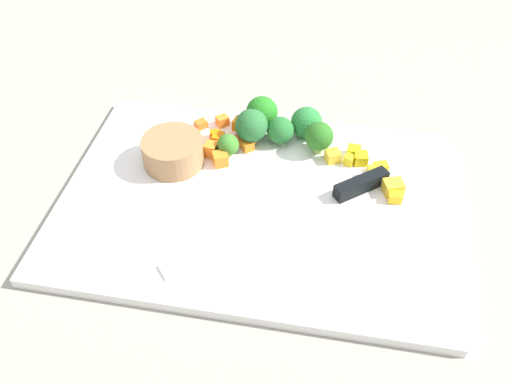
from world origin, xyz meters
name	(u,v)px	position (x,y,z in m)	size (l,w,h in m)	color
ground_plane	(256,206)	(0.00, 0.00, 0.00)	(4.00, 4.00, 0.00)	gray
cutting_board	(256,202)	(0.00, 0.00, 0.01)	(0.44, 0.31, 0.01)	white
prep_bowl	(173,152)	(0.11, -0.04, 0.03)	(0.07, 0.07, 0.03)	#9A7048
chef_knife	(320,203)	(-0.07, 0.00, 0.02)	(0.23, 0.19, 0.02)	silver
carrot_dice_0	(222,121)	(0.07, -0.13, 0.02)	(0.02, 0.01, 0.01)	orange
carrot_dice_1	(220,159)	(0.05, -0.05, 0.02)	(0.02, 0.02, 0.02)	orange
carrot_dice_2	(240,124)	(0.04, -0.12, 0.02)	(0.02, 0.02, 0.01)	orange
carrot_dice_3	(211,150)	(0.07, -0.06, 0.02)	(0.02, 0.01, 0.02)	orange
carrot_dice_4	(240,140)	(0.04, -0.09, 0.02)	(0.01, 0.01, 0.01)	orange
carrot_dice_5	(197,136)	(0.09, -0.09, 0.02)	(0.01, 0.01, 0.01)	orange
carrot_dice_6	(201,124)	(0.09, -0.12, 0.02)	(0.01, 0.01, 0.01)	orange
carrot_dice_7	(215,134)	(0.07, -0.10, 0.02)	(0.01, 0.01, 0.01)	orange
carrot_dice_8	(219,147)	(0.06, -0.07, 0.02)	(0.01, 0.01, 0.01)	orange
carrot_dice_9	(247,145)	(0.03, -0.08, 0.02)	(0.02, 0.01, 0.01)	orange
carrot_dice_10	(218,139)	(0.06, -0.09, 0.02)	(0.01, 0.02, 0.01)	orange
pepper_dice_0	(361,158)	(-0.11, -0.08, 0.02)	(0.02, 0.02, 0.01)	yellow
pepper_dice_1	(381,168)	(-0.14, -0.07, 0.02)	(0.02, 0.01, 0.01)	yellow
pepper_dice_2	(393,187)	(-0.15, -0.04, 0.02)	(0.02, 0.02, 0.02)	yellow
pepper_dice_3	(395,197)	(-0.16, -0.02, 0.02)	(0.01, 0.02, 0.01)	yellow
pepper_dice_4	(375,174)	(-0.13, -0.06, 0.02)	(0.02, 0.02, 0.01)	yellow
pepper_dice_5	(349,160)	(-0.10, -0.08, 0.02)	(0.01, 0.01, 0.01)	yellow
pepper_dice_6	(333,156)	(-0.08, -0.08, 0.02)	(0.02, 0.02, 0.01)	yellow
pepper_dice_7	(354,152)	(-0.11, -0.09, 0.02)	(0.02, 0.02, 0.01)	yellow
broccoli_floret_0	(280,131)	(-0.01, -0.10, 0.03)	(0.03, 0.03, 0.04)	#98AF5A
broccoli_floret_1	(251,126)	(0.02, -0.10, 0.04)	(0.04, 0.04, 0.05)	#92B057
broccoli_floret_2	(306,123)	(-0.04, -0.13, 0.03)	(0.04, 0.04, 0.04)	#8BC162
broccoli_floret_3	(228,145)	(0.05, -0.07, 0.03)	(0.03, 0.03, 0.03)	#8AB760
broccoli_floret_4	(262,113)	(0.02, -0.13, 0.04)	(0.04, 0.04, 0.05)	#8FBB64
broccoli_floret_5	(319,137)	(-0.06, -0.09, 0.04)	(0.04, 0.04, 0.04)	#94B95B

